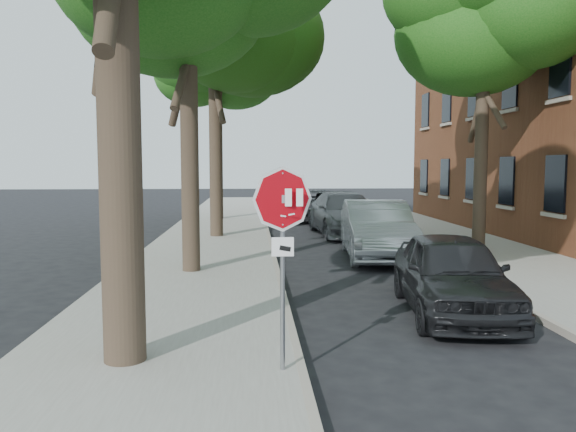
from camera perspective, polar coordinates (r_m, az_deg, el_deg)
The scene contains 13 objects.
ground at distance 7.59m, azimuth 4.95°, elevation -16.01°, with size 120.00×120.00×0.00m, color black.
sidewalk_left at distance 19.23m, azimuth -7.91°, elevation -2.90°, with size 4.00×55.00×0.12m, color gray.
sidewalk_right at distance 20.45m, azimuth 16.61°, elevation -2.59°, with size 4.00×55.00×0.12m, color gray.
curb_left at distance 19.19m, azimuth -1.79°, elevation -2.86°, with size 0.12×55.00×0.13m, color #9E9384.
curb_right at distance 19.83m, azimuth 11.04°, elevation -2.69°, with size 0.12×55.00×0.13m, color #9E9384.
stop_sign at distance 7.02m, azimuth -0.55°, elevation -1.28°, with size 0.76×0.34×2.61m.
tree_mid_b at distance 21.80m, azimuth -7.55°, elevation 19.06°, with size 5.88×5.46×10.36m.
tree_far at distance 28.50m, azimuth -7.19°, elevation 14.14°, with size 5.29×4.91×9.33m.
tree_right at distance 19.04m, azimuth 19.20°, elevation 18.47°, with size 5.29×4.91×9.33m.
car_a at distance 10.84m, azimuth 16.30°, elevation -5.64°, with size 1.76×4.37×1.49m, color black.
car_b at distance 16.78m, azimuth 9.00°, elevation -1.39°, with size 1.79×5.13×1.69m, color #A7AAAF.
car_c at distance 22.38m, azimuth 5.77°, elevation 0.24°, with size 2.34×5.75×1.67m, color #57585C.
car_d at distance 28.16m, azimuth 3.30°, elevation 1.10°, with size 2.50×5.42×1.51m, color black.
Camera 1 is at (-1.09, -6.99, 2.73)m, focal length 35.00 mm.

